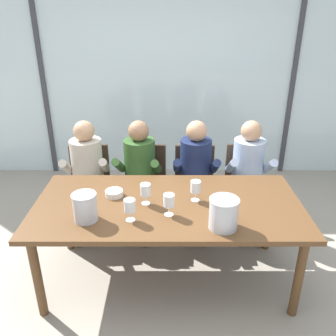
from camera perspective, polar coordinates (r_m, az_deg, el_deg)
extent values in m
plane|color=#9E9384|center=(4.09, -0.01, -7.81)|extent=(14.00, 14.00, 0.00)
cube|color=silver|center=(4.81, -0.01, 13.89)|extent=(7.35, 0.03, 2.60)
cube|color=#38383D|center=(5.07, -19.58, 13.08)|extent=(0.06, 0.06, 2.60)
cube|color=#38383D|center=(5.07, 19.55, 13.08)|extent=(0.06, 0.06, 2.60)
cube|color=#386633|center=(9.16, -0.02, 16.70)|extent=(13.35, 2.40, 1.87)
cube|color=brown|center=(2.85, 0.00, -6.04)|extent=(2.15, 1.03, 0.04)
cylinder|color=brown|center=(2.91, -20.44, -16.33)|extent=(0.07, 0.07, 0.72)
cylinder|color=brown|center=(2.91, 20.45, -16.31)|extent=(0.07, 0.07, 0.72)
cylinder|color=brown|center=(3.54, -16.13, -7.66)|extent=(0.07, 0.07, 0.72)
cylinder|color=brown|center=(3.54, 16.13, -7.65)|extent=(0.07, 0.07, 0.72)
cube|color=#332319|center=(3.83, -12.72, -3.48)|extent=(0.47, 0.47, 0.03)
cube|color=#332319|center=(3.91, -12.60, 0.78)|extent=(0.42, 0.06, 0.42)
cylinder|color=#332319|center=(3.81, -15.66, -7.79)|extent=(0.04, 0.04, 0.42)
cylinder|color=#332319|center=(3.75, -9.93, -7.77)|extent=(0.04, 0.04, 0.42)
cylinder|color=#332319|center=(4.13, -14.67, -4.98)|extent=(0.04, 0.04, 0.42)
cylinder|color=#332319|center=(4.07, -9.41, -4.92)|extent=(0.04, 0.04, 0.42)
cube|color=#332319|center=(3.76, -3.86, -3.40)|extent=(0.48, 0.48, 0.03)
cube|color=#332319|center=(3.85, -3.49, 0.92)|extent=(0.42, 0.08, 0.42)
cylinder|color=#332319|center=(3.75, -7.11, -7.60)|extent=(0.04, 0.04, 0.42)
cylinder|color=#332319|center=(3.69, -1.28, -7.95)|extent=(0.04, 0.04, 0.42)
cylinder|color=#332319|center=(4.07, -6.01, -4.77)|extent=(0.04, 0.04, 0.42)
cylinder|color=#332319|center=(4.01, -0.66, -5.05)|extent=(0.04, 0.04, 0.42)
cube|color=#332319|center=(3.74, 4.39, -3.65)|extent=(0.44, 0.44, 0.03)
cube|color=#332319|center=(3.82, 4.30, 0.71)|extent=(0.42, 0.04, 0.42)
cylinder|color=#332319|center=(3.68, 1.49, -8.09)|extent=(0.04, 0.04, 0.42)
cylinder|color=#332319|center=(3.70, 7.43, -8.04)|extent=(0.04, 0.04, 0.42)
cylinder|color=#332319|center=(4.00, 1.38, -5.16)|extent=(0.04, 0.04, 0.42)
cylinder|color=#332319|center=(4.03, 6.82, -5.13)|extent=(0.04, 0.04, 0.42)
cube|color=#332319|center=(3.85, 12.78, -3.30)|extent=(0.46, 0.46, 0.03)
cube|color=#332319|center=(3.93, 12.35, 0.92)|extent=(0.42, 0.06, 0.42)
cylinder|color=#332319|center=(3.76, 10.38, -7.73)|extent=(0.04, 0.04, 0.42)
cylinder|color=#332319|center=(3.86, 15.93, -7.41)|extent=(0.04, 0.04, 0.42)
cylinder|color=#332319|center=(4.08, 9.24, -4.89)|extent=(0.04, 0.04, 0.42)
cylinder|color=#332319|center=(4.17, 14.37, -4.67)|extent=(0.04, 0.04, 0.42)
cylinder|color=#B7AD9E|center=(3.73, -12.97, 0.68)|extent=(0.34, 0.34, 0.52)
sphere|color=tan|center=(3.60, -13.50, 5.85)|extent=(0.21, 0.21, 0.21)
cube|color=#47423D|center=(3.68, -14.38, -4.33)|extent=(0.16, 0.41, 0.13)
cube|color=#47423D|center=(3.65, -11.60, -4.27)|extent=(0.16, 0.41, 0.13)
cylinder|color=#47423D|center=(3.63, -14.47, -9.18)|extent=(0.10, 0.10, 0.44)
cylinder|color=#47423D|center=(3.60, -11.62, -9.16)|extent=(0.10, 0.10, 0.44)
cylinder|color=#B7AD9E|center=(3.64, -16.21, 0.19)|extent=(0.10, 0.33, 0.26)
cylinder|color=#B7AD9E|center=(3.58, -10.26, 0.39)|extent=(0.10, 0.33, 0.26)
cylinder|color=#2D5123|center=(3.64, -4.61, 0.70)|extent=(0.35, 0.35, 0.52)
sphere|color=#936B4C|center=(3.52, -4.80, 5.99)|extent=(0.21, 0.21, 0.21)
cube|color=#47423D|center=(3.60, -6.41, -4.32)|extent=(0.17, 0.41, 0.13)
cube|color=#47423D|center=(3.57, -3.57, -4.47)|extent=(0.17, 0.41, 0.13)
cylinder|color=#47423D|center=(3.56, -6.85, -9.27)|extent=(0.10, 0.10, 0.44)
cylinder|color=#47423D|center=(3.53, -3.95, -9.46)|extent=(0.10, 0.10, 0.44)
cylinder|color=#2D5123|center=(3.56, -7.95, 0.41)|extent=(0.11, 0.33, 0.26)
cylinder|color=#2D5123|center=(3.50, -1.88, 0.19)|extent=(0.11, 0.33, 0.26)
cylinder|color=#192347|center=(3.64, 4.47, 0.70)|extent=(0.33, 0.33, 0.52)
sphere|color=tan|center=(3.52, 4.66, 6.00)|extent=(0.21, 0.21, 0.21)
cube|color=#47423D|center=(3.58, 3.05, -4.39)|extent=(0.14, 0.40, 0.13)
cube|color=#47423D|center=(3.59, 5.93, -4.41)|extent=(0.14, 0.40, 0.13)
cylinder|color=#47423D|center=(3.53, 3.04, -9.39)|extent=(0.10, 0.10, 0.44)
cylinder|color=#47423D|center=(3.54, 5.99, -9.39)|extent=(0.10, 0.10, 0.44)
cylinder|color=#192347|center=(3.52, 1.49, 0.33)|extent=(0.09, 0.33, 0.26)
cylinder|color=#192347|center=(3.54, 7.65, 0.27)|extent=(0.09, 0.33, 0.26)
cylinder|color=#9EB2D1|center=(3.73, 12.85, 0.69)|extent=(0.33, 0.33, 0.52)
sphere|color=tan|center=(3.60, 13.37, 5.85)|extent=(0.21, 0.21, 0.21)
cube|color=#47423D|center=(3.65, 11.67, -4.31)|extent=(0.14, 0.40, 0.13)
cube|color=#47423D|center=(3.68, 14.43, -4.28)|extent=(0.14, 0.40, 0.13)
cylinder|color=#47423D|center=(3.60, 11.89, -9.21)|extent=(0.10, 0.10, 0.44)
cylinder|color=#47423D|center=(3.64, 14.71, -9.13)|extent=(0.10, 0.10, 0.44)
cylinder|color=#9EB2D1|center=(3.57, 10.26, 0.32)|extent=(0.09, 0.33, 0.26)
cylinder|color=#9EB2D1|center=(3.65, 16.15, 0.27)|extent=(0.09, 0.33, 0.26)
cylinder|color=#B7B7BC|center=(2.52, 9.02, -7.34)|extent=(0.21, 0.21, 0.23)
torus|color=silver|center=(2.46, 9.19, -5.11)|extent=(0.21, 0.21, 0.01)
cylinder|color=#B7B7BC|center=(2.65, -13.30, -6.25)|extent=(0.18, 0.18, 0.21)
torus|color=silver|center=(2.60, -13.52, -4.24)|extent=(0.18, 0.18, 0.01)
cylinder|color=silver|center=(2.97, -8.73, -4.06)|extent=(0.15, 0.15, 0.05)
cylinder|color=silver|center=(2.69, 0.15, -7.55)|extent=(0.07, 0.07, 0.00)
cylinder|color=silver|center=(2.67, 0.16, -6.83)|extent=(0.01, 0.01, 0.07)
cylinder|color=silver|center=(2.63, 0.16, -5.25)|extent=(0.08, 0.08, 0.09)
cylinder|color=maroon|center=(2.64, 0.16, -5.75)|extent=(0.07, 0.07, 0.04)
cylinder|color=silver|center=(2.84, -3.61, -5.74)|extent=(0.07, 0.07, 0.00)
cylinder|color=silver|center=(2.82, -3.64, -5.04)|extent=(0.01, 0.01, 0.07)
cylinder|color=silver|center=(2.78, -3.68, -3.52)|extent=(0.08, 0.08, 0.09)
cylinder|color=silver|center=(2.89, 4.44, -5.21)|extent=(0.07, 0.07, 0.00)
cylinder|color=silver|center=(2.87, 4.46, -4.52)|extent=(0.01, 0.01, 0.07)
cylinder|color=silver|center=(2.83, 4.52, -3.02)|extent=(0.08, 0.08, 0.09)
cylinder|color=maroon|center=(2.84, 4.50, -3.49)|extent=(0.07, 0.07, 0.04)
cylinder|color=silver|center=(2.64, -6.10, -8.38)|extent=(0.07, 0.07, 0.00)
cylinder|color=silver|center=(2.62, -6.14, -7.65)|extent=(0.01, 0.01, 0.07)
cylinder|color=silver|center=(2.58, -6.23, -6.05)|extent=(0.08, 0.08, 0.09)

